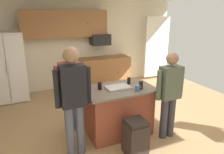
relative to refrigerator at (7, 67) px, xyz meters
name	(u,v)px	position (x,y,z in m)	size (l,w,h in m)	color
floor	(118,125)	(2.00, -2.38, -0.89)	(7.04, 7.04, 0.00)	tan
back_wall	(78,44)	(2.00, 0.42, 0.41)	(6.40, 0.10, 2.60)	beige
french_door_window_panel	(157,47)	(4.60, 0.02, 0.21)	(0.90, 0.06, 2.00)	white
cabinet_run_upper	(65,24)	(1.60, 0.22, 1.03)	(2.40, 0.38, 0.75)	#936038
cabinet_run_lower	(101,72)	(2.60, 0.10, -0.44)	(1.80, 0.63, 0.90)	#936038
refrigerator	(7,67)	(0.00, 0.00, 0.00)	(0.88, 0.76, 1.78)	white
microwave_over_range	(100,40)	(2.60, 0.12, 0.56)	(0.56, 0.40, 0.32)	black
kitchen_island	(118,111)	(1.89, -2.63, -0.42)	(1.31, 0.83, 0.92)	brown
person_elder_center	(73,95)	(0.97, -2.94, 0.15)	(0.57, 0.24, 1.79)	#4C5166
person_guest_by_door	(70,86)	(1.10, -2.16, 0.04)	(0.57, 0.22, 1.62)	#4C5166
person_guest_right	(170,91)	(2.66, -3.13, 0.03)	(0.57, 0.22, 1.61)	#383842
tumbler_amber	(129,81)	(2.17, -2.50, 0.10)	(0.06, 0.06, 0.13)	black
mug_ceramic_white	(138,88)	(2.14, -2.89, 0.08)	(0.13, 0.09, 0.10)	#4C6B99
glass_short_whisky	(141,85)	(2.25, -2.83, 0.10)	(0.08, 0.08, 0.14)	black
glass_dark_ale	(100,86)	(1.54, -2.57, 0.10)	(0.07, 0.07, 0.13)	black
serving_tray	(118,88)	(1.87, -2.66, 0.05)	(0.44, 0.30, 0.04)	#B7B7BC
trash_bin	(135,137)	(1.86, -3.33, -0.59)	(0.34, 0.34, 0.61)	black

